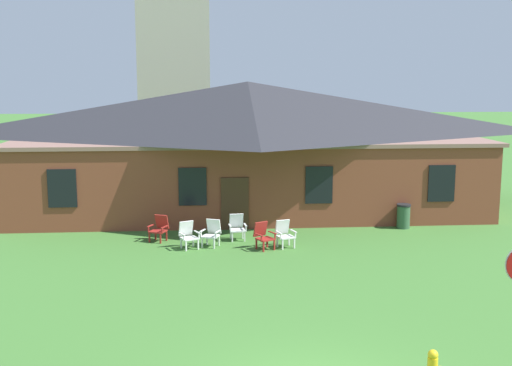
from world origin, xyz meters
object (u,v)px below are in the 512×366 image
lawn_chair_left_end (212,232)px  lawn_chair_middle (237,226)px  lawn_chair_right_end (263,235)px  lawn_chair_far_side (284,233)px  lawn_chair_near_door (188,234)px  trash_bin (403,216)px  lawn_chair_by_porch (159,228)px

lawn_chair_left_end → lawn_chair_middle: 1.27m
lawn_chair_right_end → lawn_chair_middle: bearing=121.7°
lawn_chair_middle → lawn_chair_far_side: bearing=-35.1°
lawn_chair_near_door → trash_bin: size_ratio=0.98×
lawn_chair_near_door → lawn_chair_right_end: bearing=-6.7°
lawn_chair_by_porch → lawn_chair_left_end: bearing=-24.5°
trash_bin → lawn_chair_far_side: bearing=-154.4°
lawn_chair_middle → lawn_chair_right_end: same height
lawn_chair_by_porch → lawn_chair_middle: bearing=-0.7°
lawn_chair_by_porch → lawn_chair_right_end: bearing=-20.9°
lawn_chair_near_door → lawn_chair_middle: size_ratio=1.00×
lawn_chair_left_end → lawn_chair_far_side: bearing=-6.9°
lawn_chair_near_door → trash_bin: 8.87m
lawn_chair_by_porch → lawn_chair_middle: size_ratio=1.00×
lawn_chair_middle → lawn_chair_near_door: bearing=-148.9°
lawn_chair_near_door → lawn_chair_right_end: 2.67m
lawn_chair_by_porch → trash_bin: size_ratio=0.98×
lawn_chair_near_door → lawn_chair_far_side: 3.43m
lawn_chair_middle → lawn_chair_right_end: 1.64m
lawn_chair_near_door → lawn_chair_far_side: same height
lawn_chair_left_end → lawn_chair_middle: same height
lawn_chair_near_door → lawn_chair_by_porch: bearing=134.2°
lawn_chair_by_porch → trash_bin: bearing=7.5°
lawn_chair_right_end → lawn_chair_far_side: 0.81m
lawn_chair_middle → trash_bin: 6.88m
lawn_chair_left_end → lawn_chair_middle: (0.95, 0.84, 0.00)m
lawn_chair_right_end → trash_bin: size_ratio=0.98×
lawn_chair_left_end → lawn_chair_far_side: same height
trash_bin → lawn_chair_middle: bearing=-169.1°
lawn_chair_left_end → lawn_chair_middle: bearing=41.5°
lawn_chair_by_porch → lawn_chair_far_side: (4.52, -1.19, 0.00)m
lawn_chair_left_end → trash_bin: 8.00m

